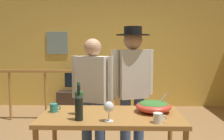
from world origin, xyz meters
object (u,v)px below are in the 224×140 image
Objects in this scene: tv_console at (78,100)px; serving_table at (111,123)px; framed_picture at (57,43)px; mug_white at (158,118)px; wine_bottle_green at (79,101)px; person_standing_left at (93,91)px; wine_bottle_dark at (79,106)px; person_standing_right at (132,83)px; mug_teal at (54,108)px; salad_bowl at (153,106)px; flat_screen_tv at (77,80)px; stair_railing at (71,87)px; wine_glass at (109,108)px.

serving_table is (0.86, -3.22, 0.50)m from tv_console.
mug_white is (1.79, -3.77, -0.67)m from framed_picture.
wine_bottle_green is (0.54, -3.24, 0.72)m from tv_console.
framed_picture is at bearing -49.37° from person_standing_left.
person_standing_right is (0.53, 0.84, 0.08)m from wine_bottle_dark.
mug_white is at bearing -31.59° from serving_table.
person_standing_right is (0.56, 0.66, 0.08)m from wine_bottle_green.
framed_picture is 4.70× the size of mug_teal.
mug_white is 1.12m from person_standing_left.
salad_bowl is at bearing 22.49° from wine_bottle_dark.
mug_teal reaches higher than serving_table.
person_standing_right is at bearing -160.85° from person_standing_left.
mug_white is at bearing 81.71° from person_standing_right.
person_standing_left is 0.50m from person_standing_right.
flat_screen_tv is 2.63m from person_standing_left.
salad_bowl is at bearing 159.67° from person_standing_left.
stair_railing is 0.84m from flat_screen_tv.
person_standing_left is at bearing 110.65° from serving_table.
framed_picture is 3.73m from wine_bottle_green.
mug_teal is 0.07× the size of person_standing_right.
wine_bottle_green is at bearing 161.55° from mug_white.
flat_screen_tv is (0.00, -0.03, 0.46)m from tv_console.
wine_bottle_green is (-0.30, 0.21, 0.01)m from wine_glass.
mug_white is at bearing 145.33° from person_standing_left.
serving_table is at bearing 86.36° from wine_glass.
wine_bottle_green is at bearing -80.38° from flat_screen_tv.
person_standing_left is at bearing 104.76° from wine_glass.
tv_console is at bearing 99.51° from wine_bottle_dark.
wine_bottle_dark is 0.19m from wine_bottle_green.
flat_screen_tv is at bearing 90.56° from stair_railing.
wine_bottle_dark reaches higher than tv_console.
wine_bottle_green reaches higher than salad_bowl.
serving_table is 3.82× the size of salad_bowl.
tv_console is (-0.01, 0.87, -0.45)m from stair_railing.
person_standing_left is (0.34, 0.57, 0.07)m from mug_teal.
wine_bottle_dark is (0.57, -3.39, 0.25)m from flat_screen_tv.
framed_picture is 1.48× the size of salad_bowl.
framed_picture is 3.33m from person_standing_right.
wine_glass is 0.57× the size of wine_bottle_green.
person_standing_left reaches higher than mug_teal.
wine_glass reaches higher than tv_console.
framed_picture reaches higher than mug_white.
wine_glass is at bearing -35.23° from wine_bottle_green.
serving_table is 4.27× the size of wine_bottle_dark.
stair_railing reaches higher than wine_glass.
wine_bottle_dark is 2.70× the size of mug_white.
framed_picture is 1.04m from flat_screen_tv.
person_standing_left is at bearing -68.52° from framed_picture.
mug_teal is (0.27, -2.29, 0.18)m from stair_railing.
salad_bowl is (1.80, -3.42, -0.65)m from framed_picture.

